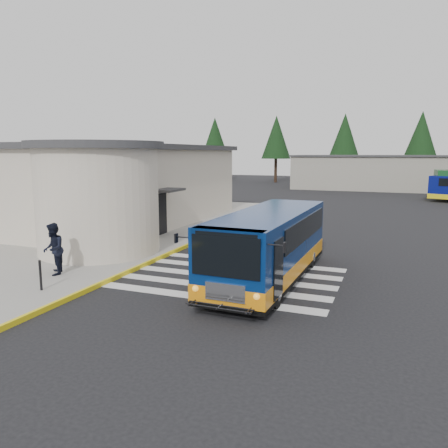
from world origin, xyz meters
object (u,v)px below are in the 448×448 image
(transit_bus, at_px, (269,248))
(pedestrian_b, at_px, (53,249))
(pedestrian_a, at_px, (85,243))
(bollard, at_px, (40,275))

(transit_bus, distance_m, pedestrian_b, 7.69)
(pedestrian_a, bearing_deg, pedestrian_b, 153.61)
(transit_bus, relative_size, pedestrian_a, 5.63)
(pedestrian_a, distance_m, pedestrian_b, 1.95)
(transit_bus, xyz_separation_m, bollard, (-6.32, -4.19, -0.54))
(pedestrian_a, distance_m, bollard, 3.71)
(pedestrian_a, height_order, pedestrian_b, pedestrian_b)
(pedestrian_a, bearing_deg, bollard, 165.42)
(transit_bus, height_order, pedestrian_a, transit_bus)
(pedestrian_b, relative_size, bollard, 1.91)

